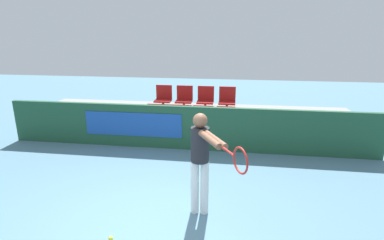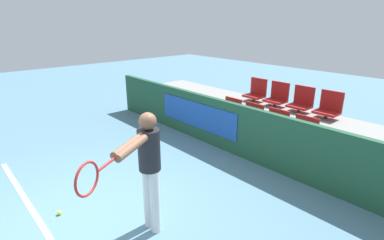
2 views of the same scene
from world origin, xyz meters
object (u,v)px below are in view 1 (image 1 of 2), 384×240
Objects in this scene: stadium_chair_7 at (227,99)px; stadium_chair_6 at (205,98)px; stadium_chair_0 at (155,117)px; stadium_chair_4 at (163,97)px; stadium_chair_2 at (202,119)px; tennis_ball at (111,238)px; tennis_player at (202,156)px; stadium_chair_5 at (184,97)px; stadium_chair_1 at (178,118)px; stadium_chair_3 at (226,120)px.

stadium_chair_6 is at bearing 180.00° from stadium_chair_7.
stadium_chair_0 is 1.00× the size of stadium_chair_4.
stadium_chair_4 is (0.00, 0.97, 0.35)m from stadium_chair_0.
stadium_chair_2 is 1.21m from stadium_chair_7.
stadium_chair_7 is 8.76× the size of tennis_ball.
stadium_chair_4 is 1.00× the size of stadium_chair_6.
stadium_chair_6 is 8.76× the size of tennis_ball.
stadium_chair_6 reaches higher than tennis_ball.
stadium_chair_0 is at bearing 85.95° from tennis_player.
stadium_chair_5 is (0.63, 0.97, 0.35)m from stadium_chair_0.
stadium_chair_2 is 1.21m from stadium_chair_5.
stadium_chair_1 is at bearing 76.83° from tennis_player.
stadium_chair_2 is 3.48m from tennis_player.
stadium_chair_5 is at bearing 88.18° from tennis_ball.
stadium_chair_1 is 4.27m from tennis_ball.
stadium_chair_0 is at bearing 96.27° from tennis_ball.
stadium_chair_5 is at bearing 90.00° from stadium_chair_1.
stadium_chair_4 is 1.00× the size of stadium_chair_7.
stadium_chair_7 is at bearing 90.00° from stadium_chair_3.
stadium_chair_7 is (0.63, 0.97, 0.35)m from stadium_chair_2.
tennis_ball is at bearing -92.24° from stadium_chair_1.
stadium_chair_0 reaches higher than tennis_ball.
tennis_ball is at bearing -108.63° from stadium_chair_3.
tennis_player is (0.39, -3.44, 0.42)m from stadium_chair_2.
stadium_chair_3 is 1.63m from stadium_chair_5.
stadium_chair_5 reaches higher than stadium_chair_0.
stadium_chair_6 is at bearing 57.02° from stadium_chair_1.
stadium_chair_0 and stadium_chair_3 have the same top height.
stadium_chair_2 is at bearing 66.77° from tennis_player.
stadium_chair_0 is 1.00× the size of stadium_chair_2.
stadium_chair_2 is 1.00× the size of stadium_chair_7.
stadium_chair_4 and stadium_chair_5 have the same top height.
stadium_chair_2 is 1.00× the size of stadium_chair_5.
stadium_chair_0 is 1.89m from stadium_chair_3.
stadium_chair_1 is at bearing -57.02° from stadium_chair_4.
stadium_chair_1 is 0.35× the size of tennis_player.
stadium_chair_4 is at bearing 80.83° from tennis_player.
stadium_chair_6 is (0.00, 0.97, 0.35)m from stadium_chair_2.
stadium_chair_1 is 1.63m from stadium_chair_7.
stadium_chair_1 is 1.00× the size of stadium_chair_7.
stadium_chair_2 is at bearing -90.00° from stadium_chair_6.
stadium_chair_6 is at bearing 0.00° from stadium_chair_5.
stadium_chair_3 is (1.26, 0.00, 0.00)m from stadium_chair_1.
stadium_chair_1 is at bearing 87.76° from tennis_ball.
stadium_chair_7 is at bearing 0.00° from stadium_chair_5.
stadium_chair_0 is at bearing -122.98° from stadium_chair_5.
stadium_chair_4 is at bearing 180.00° from stadium_chair_5.
stadium_chair_2 is (1.26, 0.00, 0.00)m from stadium_chair_0.
stadium_chair_1 is 1.00× the size of stadium_chair_4.
stadium_chair_3 is 8.76× the size of tennis_ball.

